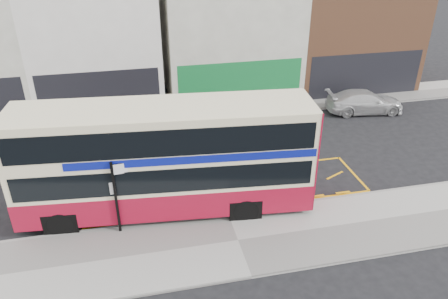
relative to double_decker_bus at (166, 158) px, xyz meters
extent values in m
plane|color=black|center=(2.40, -0.60, -2.58)|extent=(120.00, 120.00, 0.00)
cube|color=#A4A29B|center=(2.40, -2.90, -2.51)|extent=(40.00, 4.00, 0.15)
cube|color=gray|center=(2.40, -0.97, -2.51)|extent=(40.00, 0.15, 0.15)
cube|color=#A4A29B|center=(2.40, 10.40, -2.51)|extent=(50.00, 3.00, 0.15)
cube|color=white|center=(-3.10, 14.40, 1.92)|extent=(8.00, 8.00, 9.00)
cube|color=black|center=(-3.10, 10.42, -0.98)|extent=(7.36, 0.06, 3.20)
cube|color=black|center=(-3.10, 10.44, -1.18)|extent=(5.60, 0.04, 2.00)
cube|color=silver|center=(5.90, 14.40, 1.67)|extent=(9.00, 8.00, 8.50)
cube|color=#157836|center=(5.90, 10.42, -0.98)|extent=(8.28, 0.06, 3.20)
cube|color=black|center=(5.90, 10.44, -1.18)|extent=(6.30, 0.04, 2.00)
cube|color=#975D3C|center=(14.90, 14.40, 1.17)|extent=(9.00, 8.00, 7.50)
cube|color=black|center=(14.90, 10.42, -0.98)|extent=(8.28, 0.06, 3.20)
cube|color=black|center=(14.90, 10.44, -1.18)|extent=(6.30, 0.04, 2.00)
cube|color=#F4E7BA|center=(-0.04, 0.00, 0.06)|extent=(12.45, 3.95, 4.51)
cube|color=maroon|center=(-0.04, 0.00, -1.58)|extent=(12.50, 4.00, 1.22)
cube|color=maroon|center=(6.03, -0.59, 0.06)|extent=(0.33, 2.81, 4.51)
cube|color=black|center=(-0.04, 0.00, -0.24)|extent=(11.97, 3.97, 1.06)
cube|color=black|center=(-0.04, 0.00, 1.43)|extent=(11.97, 3.97, 1.11)
cube|color=navy|center=(1.07, -0.10, 0.65)|extent=(10.02, 3.77, 0.33)
cube|color=black|center=(-6.11, 0.59, -0.52)|extent=(0.31, 2.55, 1.78)
cube|color=black|center=(-6.11, 0.59, 1.43)|extent=(0.31, 2.55, 1.11)
cube|color=black|center=(-6.10, 0.59, 0.54)|extent=(0.24, 1.94, 0.39)
cube|color=#F4E7BA|center=(-0.04, 0.00, 2.26)|extent=(12.44, 3.84, 0.13)
cylinder|color=black|center=(-4.48, -0.84, -2.02)|extent=(1.14, 0.42, 1.11)
cylinder|color=black|center=(-4.24, 1.69, -2.02)|extent=(1.14, 0.42, 1.11)
cylinder|color=black|center=(3.05, -1.57, -2.02)|extent=(1.14, 0.42, 1.11)
cylinder|color=black|center=(3.30, 0.96, -2.02)|extent=(1.14, 0.42, 1.11)
cube|color=black|center=(-2.17, -1.28, -0.82)|extent=(0.12, 0.12, 3.22)
cube|color=white|center=(-1.85, -1.25, 0.47)|extent=(0.58, 0.09, 0.47)
cube|color=white|center=(-2.17, -1.21, -0.39)|extent=(0.38, 0.06, 0.54)
imported|color=#A3A2A6|center=(-7.64, 8.35, -1.95)|extent=(3.78, 1.73, 1.26)
imported|color=#45464D|center=(3.29, 7.63, -1.95)|extent=(3.97, 1.83, 1.26)
imported|color=silver|center=(13.70, 7.99, -1.85)|extent=(5.23, 2.67, 1.45)
cylinder|color=black|center=(9.13, 11.41, -1.54)|extent=(0.24, 0.24, 2.08)
camera|label=1|loc=(-1.07, -15.99, 9.03)|focal=35.00mm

